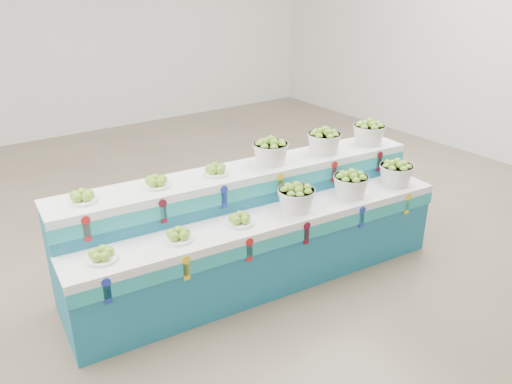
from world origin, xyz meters
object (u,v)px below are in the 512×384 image
(basket_upper_right, at_px, (369,132))
(display_stand, at_px, (256,228))
(basket_lower_left, at_px, (296,197))
(plate_upper_mid, at_px, (156,181))

(basket_upper_right, bearing_deg, display_stand, -176.59)
(basket_lower_left, distance_m, plate_upper_mid, 1.23)
(display_stand, xyz_separation_m, plate_upper_mid, (-0.82, 0.29, 0.56))
(display_stand, height_order, basket_upper_right, basket_upper_right)
(display_stand, xyz_separation_m, basket_upper_right, (1.50, 0.09, 0.63))
(basket_lower_left, height_order, plate_upper_mid, plate_upper_mid)
(basket_lower_left, bearing_deg, basket_upper_right, 15.16)
(display_stand, distance_m, basket_lower_left, 0.49)
(display_stand, height_order, plate_upper_mid, plate_upper_mid)
(basket_lower_left, relative_size, basket_upper_right, 1.00)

